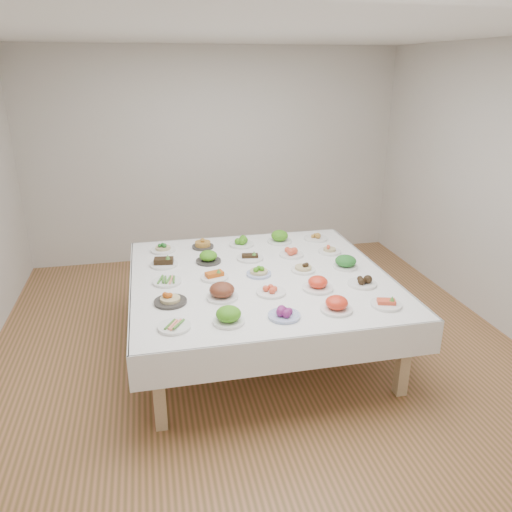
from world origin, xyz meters
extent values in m
plane|color=#A56945|center=(0.00, 0.00, 0.00)|extent=(5.00, 5.00, 0.00)
cube|color=white|center=(0.00, 0.00, 2.80)|extent=(5.00, 5.00, 0.02)
cube|color=beige|center=(0.00, 2.50, 1.40)|extent=(5.00, 0.02, 2.80)
cube|color=beige|center=(0.00, -2.50, 1.40)|extent=(5.00, 0.02, 2.80)
cube|color=beige|center=(2.50, 0.00, 1.40)|extent=(0.02, 5.00, 2.80)
cube|color=white|center=(0.02, -0.10, 0.72)|extent=(2.30, 2.30, 0.06)
cube|color=white|center=(0.02, 1.05, 0.61)|extent=(2.32, 0.02, 0.28)
cube|color=white|center=(0.02, -1.25, 0.61)|extent=(2.32, 0.02, 0.28)
cube|color=white|center=(1.17, -0.10, 0.61)|extent=(0.02, 2.32, 0.28)
cube|color=white|center=(-1.13, -0.10, 0.61)|extent=(0.02, 2.32, 0.28)
cube|color=#D0B085|center=(-0.95, -1.07, 0.34)|extent=(0.09, 0.09, 0.69)
cube|color=#D0B085|center=(0.99, -1.07, 0.34)|extent=(0.09, 0.09, 0.69)
cube|color=#D0B085|center=(-0.95, 0.87, 0.34)|extent=(0.09, 0.09, 0.69)
cube|color=#D0B085|center=(0.99, 0.87, 0.34)|extent=(0.09, 0.09, 0.69)
cylinder|color=white|center=(-0.80, -0.93, 0.76)|extent=(0.24, 0.24, 0.02)
cylinder|color=white|center=(-0.40, -0.94, 0.76)|extent=(0.24, 0.24, 0.02)
cylinder|color=#4C66B2|center=(0.02, -0.94, 0.76)|extent=(0.24, 0.24, 0.02)
cylinder|color=white|center=(0.45, -0.92, 0.76)|extent=(0.25, 0.25, 0.02)
cylinder|color=white|center=(0.87, -0.93, 0.76)|extent=(0.24, 0.24, 0.02)
cylinder|color=#2F2C29|center=(-0.81, -0.51, 0.76)|extent=(0.26, 0.26, 0.02)
cylinder|color=white|center=(-0.39, -0.51, 0.76)|extent=(0.26, 0.26, 0.02)
cylinder|color=white|center=(0.03, -0.51, 0.76)|extent=(0.25, 0.25, 0.02)
cylinder|color=white|center=(0.44, -0.51, 0.76)|extent=(0.26, 0.26, 0.02)
cylinder|color=white|center=(0.85, -0.51, 0.76)|extent=(0.25, 0.25, 0.02)
cylinder|color=white|center=(-0.81, -0.10, 0.76)|extent=(0.25, 0.25, 0.02)
cylinder|color=white|center=(-0.39, -0.09, 0.76)|extent=(0.25, 0.25, 0.02)
cylinder|color=#4C66B2|center=(0.02, -0.10, 0.76)|extent=(0.22, 0.22, 0.02)
cylinder|color=white|center=(0.44, -0.10, 0.76)|extent=(0.22, 0.22, 0.02)
cylinder|color=white|center=(0.85, -0.10, 0.76)|extent=(0.23, 0.23, 0.02)
cylinder|color=white|center=(-0.82, 0.32, 0.76)|extent=(0.26, 0.26, 0.02)
cylinder|color=#2F2C29|center=(-0.39, 0.32, 0.76)|extent=(0.24, 0.24, 0.02)
cylinder|color=white|center=(0.02, 0.31, 0.76)|extent=(0.26, 0.26, 0.02)
cylinder|color=white|center=(0.44, 0.32, 0.76)|extent=(0.24, 0.24, 0.02)
cylinder|color=white|center=(0.85, 0.32, 0.76)|extent=(0.23, 0.23, 0.02)
cylinder|color=white|center=(-0.81, 0.73, 0.76)|extent=(0.25, 0.25, 0.02)
cylinder|color=#2F2C29|center=(-0.40, 0.74, 0.76)|extent=(0.22, 0.22, 0.02)
cylinder|color=white|center=(0.01, 0.73, 0.76)|extent=(0.26, 0.26, 0.02)
cylinder|color=white|center=(0.43, 0.74, 0.76)|extent=(0.26, 0.26, 0.02)
cylinder|color=white|center=(0.85, 0.74, 0.76)|extent=(0.25, 0.25, 0.02)
camera|label=1|loc=(-0.91, -4.19, 2.53)|focal=35.00mm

